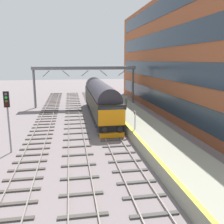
{
  "coord_description": "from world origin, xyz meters",
  "views": [
    {
      "loc": [
        -3.85,
        -27.81,
        7.48
      ],
      "look_at": [
        0.2,
        -3.83,
        2.35
      ],
      "focal_mm": 39.71,
      "sensor_mm": 36.0,
      "label": 1
    }
  ],
  "objects_px": {
    "diesel_locomotive": "(100,98)",
    "platform_number_sign": "(135,117)",
    "waiting_passenger": "(126,101)",
    "signal_post_near": "(8,114)"
  },
  "relations": [
    {
      "from": "waiting_passenger",
      "to": "diesel_locomotive",
      "type": "bearing_deg",
      "value": 89.57
    },
    {
      "from": "diesel_locomotive",
      "to": "waiting_passenger",
      "type": "xyz_separation_m",
      "value": [
        3.51,
        -0.31,
        -0.5
      ]
    },
    {
      "from": "platform_number_sign",
      "to": "waiting_passenger",
      "type": "distance_m",
      "value": 10.03
    },
    {
      "from": "diesel_locomotive",
      "to": "signal_post_near",
      "type": "bearing_deg",
      "value": -126.35
    },
    {
      "from": "diesel_locomotive",
      "to": "platform_number_sign",
      "type": "bearing_deg",
      "value": -78.41
    },
    {
      "from": "signal_post_near",
      "to": "waiting_passenger",
      "type": "xyz_separation_m",
      "value": [
        12.36,
        11.71,
        -1.3
      ]
    },
    {
      "from": "diesel_locomotive",
      "to": "waiting_passenger",
      "type": "distance_m",
      "value": 3.56
    },
    {
      "from": "platform_number_sign",
      "to": "waiting_passenger",
      "type": "height_order",
      "value": "platform_number_sign"
    },
    {
      "from": "signal_post_near",
      "to": "platform_number_sign",
      "type": "height_order",
      "value": "signal_post_near"
    },
    {
      "from": "platform_number_sign",
      "to": "waiting_passenger",
      "type": "relative_size",
      "value": 1.05
    }
  ]
}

